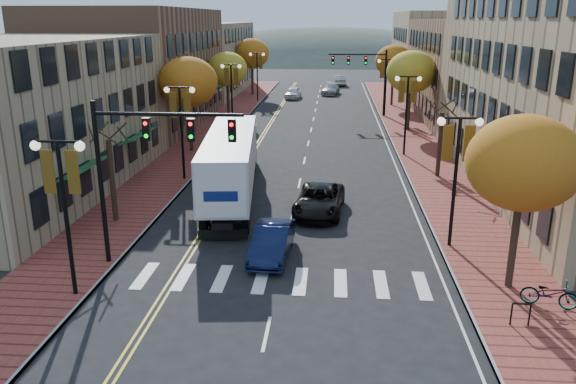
% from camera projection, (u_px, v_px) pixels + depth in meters
% --- Properties ---
extents(ground, '(200.00, 200.00, 0.00)m').
position_uv_depth(ground, '(273.00, 305.00, 20.65)').
color(ground, black).
rests_on(ground, ground).
extents(sidewalk_left, '(4.00, 85.00, 0.15)m').
position_uv_depth(sidewalk_left, '(214.00, 131.00, 52.27)').
color(sidewalk_left, brown).
rests_on(sidewalk_left, ground).
extents(sidewalk_right, '(4.00, 85.00, 0.15)m').
position_uv_depth(sidewalk_right, '(410.00, 134.00, 50.88)').
color(sidewalk_right, brown).
rests_on(sidewalk_right, ground).
extents(building_left_near, '(12.00, 22.00, 9.00)m').
position_uv_depth(building_left_near, '(9.00, 118.00, 33.01)').
color(building_left_near, '#9E8966').
rests_on(building_left_near, ground).
extents(building_left_mid, '(12.00, 24.00, 11.00)m').
position_uv_depth(building_left_mid, '(138.00, 68.00, 54.61)').
color(building_left_mid, brown).
rests_on(building_left_mid, ground).
extents(building_left_far, '(12.00, 26.00, 9.50)m').
position_uv_depth(building_left_far, '(198.00, 58.00, 78.63)').
color(building_left_far, '#9E8966').
rests_on(building_left_far, ground).
extents(building_right_mid, '(15.00, 24.00, 10.00)m').
position_uv_depth(building_right_mid, '(494.00, 70.00, 57.73)').
color(building_right_mid, brown).
rests_on(building_right_mid, ground).
extents(building_right_far, '(15.00, 20.00, 11.00)m').
position_uv_depth(building_right_far, '(452.00, 53.00, 78.53)').
color(building_right_far, '#9E8966').
rests_on(building_right_far, ground).
extents(tree_left_a, '(0.28, 0.28, 4.20)m').
position_uv_depth(tree_left_a, '(112.00, 181.00, 28.30)').
color(tree_left_a, '#382619').
rests_on(tree_left_a, sidewalk_left).
extents(tree_left_b, '(4.48, 4.48, 7.21)m').
position_uv_depth(tree_left_b, '(188.00, 82.00, 42.58)').
color(tree_left_b, '#382619').
rests_on(tree_left_b, sidewalk_left).
extents(tree_left_c, '(4.16, 4.16, 6.69)m').
position_uv_depth(tree_left_c, '(227.00, 69.00, 57.93)').
color(tree_left_c, '#382619').
rests_on(tree_left_c, sidewalk_left).
extents(tree_left_d, '(4.61, 4.61, 7.42)m').
position_uv_depth(tree_left_d, '(252.00, 53.00, 74.91)').
color(tree_left_d, '#382619').
rests_on(tree_left_d, sidewalk_left).
extents(tree_right_a, '(4.16, 4.16, 6.69)m').
position_uv_depth(tree_right_a, '(524.00, 163.00, 20.37)').
color(tree_right_a, '#382619').
rests_on(tree_right_a, sidewalk_right).
extents(tree_right_b, '(0.28, 0.28, 4.20)m').
position_uv_depth(tree_right_b, '(440.00, 145.00, 36.43)').
color(tree_right_b, '#382619').
rests_on(tree_right_b, sidewalk_right).
extents(tree_right_c, '(4.48, 4.48, 7.21)m').
position_uv_depth(tree_right_c, '(411.00, 72.00, 50.72)').
color(tree_right_c, '#382619').
rests_on(tree_right_c, sidewalk_right).
extents(tree_right_d, '(4.35, 4.35, 7.00)m').
position_uv_depth(tree_right_d, '(394.00, 61.00, 65.99)').
color(tree_right_d, '#382619').
rests_on(tree_right_d, sidewalk_right).
extents(lamp_left_a, '(1.96, 0.36, 6.05)m').
position_uv_depth(lamp_left_a, '(63.00, 189.00, 19.96)').
color(lamp_left_a, black).
rests_on(lamp_left_a, ground).
extents(lamp_left_b, '(1.96, 0.36, 6.05)m').
position_uv_depth(lamp_left_b, '(181.00, 115.00, 35.19)').
color(lamp_left_b, black).
rests_on(lamp_left_b, ground).
extents(lamp_left_c, '(1.96, 0.36, 6.05)m').
position_uv_depth(lamp_left_c, '(231.00, 83.00, 52.33)').
color(lamp_left_c, black).
rests_on(lamp_left_c, ground).
extents(lamp_left_d, '(1.96, 0.36, 6.05)m').
position_uv_depth(lamp_left_d, '(257.00, 67.00, 69.47)').
color(lamp_left_d, black).
rests_on(lamp_left_d, ground).
extents(lamp_right_a, '(1.96, 0.36, 6.05)m').
position_uv_depth(lamp_right_a, '(457.00, 157.00, 24.52)').
color(lamp_right_a, black).
rests_on(lamp_right_a, ground).
extents(lamp_right_b, '(1.96, 0.36, 6.05)m').
position_uv_depth(lamp_right_b, '(407.00, 100.00, 41.65)').
color(lamp_right_b, black).
rests_on(lamp_right_b, ground).
extents(lamp_right_c, '(1.96, 0.36, 6.05)m').
position_uv_depth(lamp_right_c, '(386.00, 76.00, 58.79)').
color(lamp_right_c, black).
rests_on(lamp_right_c, ground).
extents(traffic_mast_near, '(6.10, 0.35, 7.00)m').
position_uv_depth(traffic_mast_near, '(144.00, 153.00, 22.47)').
color(traffic_mast_near, black).
rests_on(traffic_mast_near, ground).
extents(traffic_mast_far, '(6.10, 0.34, 7.00)m').
position_uv_depth(traffic_mast_far, '(367.00, 70.00, 58.76)').
color(traffic_mast_far, black).
rests_on(traffic_mast_far, ground).
extents(semi_truck, '(4.19, 15.84, 3.92)m').
position_uv_depth(semi_truck, '(232.00, 158.00, 32.84)').
color(semi_truck, black).
rests_on(semi_truck, ground).
extents(navy_sedan, '(1.75, 4.47, 1.45)m').
position_uv_depth(navy_sedan, '(272.00, 241.00, 24.60)').
color(navy_sedan, black).
rests_on(navy_sedan, ground).
extents(black_suv, '(2.89, 5.47, 1.47)m').
position_uv_depth(black_suv, '(319.00, 200.00, 30.19)').
color(black_suv, black).
rests_on(black_suv, ground).
extents(car_far_white, '(2.24, 4.49, 1.47)m').
position_uv_depth(car_far_white, '(293.00, 93.00, 73.70)').
color(car_far_white, white).
rests_on(car_far_white, ground).
extents(car_far_silver, '(2.74, 5.32, 1.48)m').
position_uv_depth(car_far_silver, '(331.00, 89.00, 77.54)').
color(car_far_silver, '#95969C').
rests_on(car_far_silver, ground).
extents(car_far_oncoming, '(1.85, 4.78, 1.55)m').
position_uv_depth(car_far_oncoming, '(340.00, 80.00, 87.87)').
color(car_far_oncoming, '#ACADB4').
rests_on(car_far_oncoming, ground).
extents(bicycle, '(2.04, 1.21, 1.01)m').
position_uv_depth(bicycle, '(550.00, 293.00, 20.10)').
color(bicycle, gray).
rests_on(bicycle, sidewalk_right).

